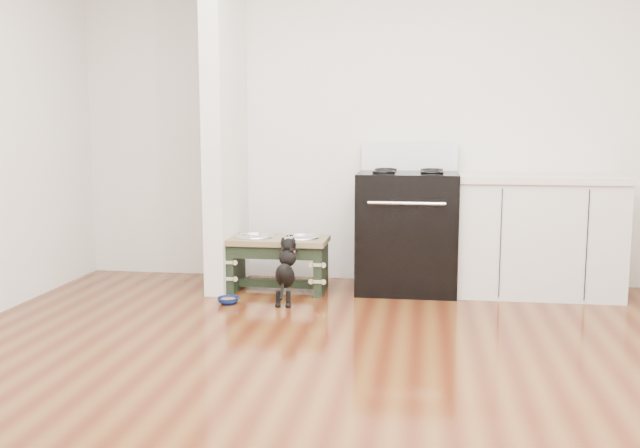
{
  "coord_description": "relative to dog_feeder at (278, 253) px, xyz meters",
  "views": [
    {
      "loc": [
        0.39,
        -3.35,
        1.29
      ],
      "look_at": [
        -0.34,
        1.51,
        0.6
      ],
      "focal_mm": 40.0,
      "sensor_mm": 36.0,
      "label": 1
    }
  ],
  "objects": [
    {
      "name": "floor_bowl",
      "position": [
        -0.27,
        -0.44,
        -0.28
      ],
      "size": [
        0.2,
        0.2,
        0.05
      ],
      "rotation": [
        0.0,
        0.0,
        0.32
      ],
      "color": "navy",
      "rests_on": "ground"
    },
    {
      "name": "room_shell",
      "position": [
        0.74,
        -1.95,
        1.32
      ],
      "size": [
        5.0,
        5.0,
        5.0
      ],
      "color": "silver",
      "rests_on": "ground"
    },
    {
      "name": "dog_feeder",
      "position": [
        0.0,
        0.0,
        0.0
      ],
      "size": [
        0.77,
        0.41,
        0.44
      ],
      "color": "black",
      "rests_on": "ground"
    },
    {
      "name": "cabinet_run",
      "position": [
        1.97,
        0.23,
        0.15
      ],
      "size": [
        1.24,
        0.64,
        0.91
      ],
      "color": "silver",
      "rests_on": "ground"
    },
    {
      "name": "oven_range",
      "position": [
        0.99,
        0.21,
        0.18
      ],
      "size": [
        0.76,
        0.69,
        1.14
      ],
      "color": "black",
      "rests_on": "ground"
    },
    {
      "name": "partition_wall",
      "position": [
        -0.44,
        0.15,
        1.05
      ],
      "size": [
        0.15,
        0.8,
        2.7
      ],
      "primitive_type": "cube",
      "color": "silver",
      "rests_on": "ground"
    },
    {
      "name": "ground",
      "position": [
        0.74,
        -1.95,
        -0.3
      ],
      "size": [
        5.0,
        5.0,
        0.0
      ],
      "primitive_type": "plane",
      "color": "#481C0D",
      "rests_on": "ground"
    },
    {
      "name": "puppy",
      "position": [
        0.14,
        -0.35,
        -0.04
      ],
      "size": [
        0.13,
        0.4,
        0.47
      ],
      "color": "black",
      "rests_on": "ground"
    }
  ]
}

